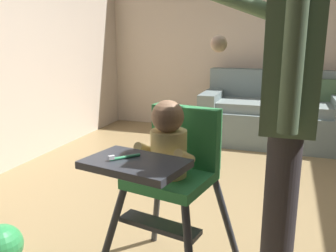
% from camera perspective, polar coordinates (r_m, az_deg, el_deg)
% --- Properties ---
extents(ground, '(6.11, 6.73, 0.10)m').
position_cam_1_polar(ground, '(2.63, 12.11, -15.37)').
color(ground, '#987E53').
extents(wall_far, '(5.31, 0.06, 2.70)m').
position_cam_1_polar(wall_far, '(4.90, 16.77, 14.68)').
color(wall_far, beige).
rests_on(wall_far, ground).
extents(couch, '(1.66, 0.86, 0.86)m').
position_cam_1_polar(couch, '(4.46, 16.67, 1.71)').
color(couch, slate).
rests_on(couch, ground).
extents(high_chair, '(0.71, 0.81, 0.96)m').
position_cam_1_polar(high_chair, '(1.68, 0.39, -5.73)').
color(high_chair, '#2F323A').
rests_on(high_chair, ground).
extents(adult_standing, '(0.51, 0.49, 1.68)m').
position_cam_1_polar(adult_standing, '(1.53, 18.60, 3.26)').
color(adult_standing, '#373337').
rests_on(adult_standing, ground).
extents(toy_ball, '(0.23, 0.23, 0.23)m').
position_cam_1_polar(toy_ball, '(2.24, -25.32, -17.05)').
color(toy_ball, green).
rests_on(toy_ball, ground).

